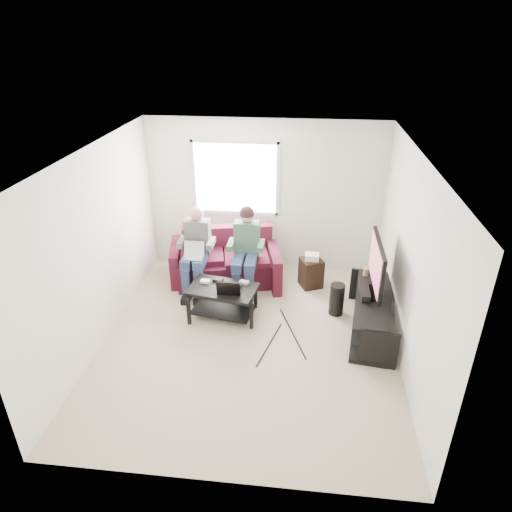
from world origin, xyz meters
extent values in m
plane|color=beige|center=(0.00, 0.00, 0.00)|extent=(4.50, 4.50, 0.00)
plane|color=white|center=(0.00, 0.00, 2.60)|extent=(4.50, 4.50, 0.00)
plane|color=silver|center=(0.00, 2.25, 1.30)|extent=(4.50, 0.00, 4.50)
plane|color=silver|center=(0.00, -2.25, 1.30)|extent=(4.50, 0.00, 4.50)
plane|color=silver|center=(-2.00, 0.00, 1.30)|extent=(0.00, 4.50, 4.50)
plane|color=silver|center=(2.00, 0.00, 1.30)|extent=(0.00, 4.50, 4.50)
cube|color=white|center=(-0.50, 2.24, 1.60)|extent=(1.40, 0.01, 1.20)
cube|color=silver|center=(-0.50, 2.23, 1.60)|extent=(1.48, 0.04, 1.28)
cube|color=#471122|center=(-0.61, 1.56, 0.21)|extent=(1.66, 1.11, 0.43)
cube|color=#471122|center=(-0.61, 1.91, 0.64)|extent=(1.54, 0.51, 0.44)
cube|color=#471122|center=(-1.44, 1.56, 0.30)|extent=(0.34, 0.93, 0.61)
cube|color=#471122|center=(0.23, 1.56, 0.30)|extent=(0.34, 0.93, 0.61)
cube|color=#471122|center=(-0.98, 1.54, 0.48)|extent=(0.84, 0.83, 0.10)
cube|color=#471122|center=(-0.23, 1.54, 0.48)|extent=(0.84, 0.83, 0.10)
cube|color=navy|center=(-1.11, 1.11, 0.60)|extent=(0.16, 0.45, 0.14)
cube|color=navy|center=(-0.91, 1.11, 0.60)|extent=(0.16, 0.45, 0.14)
cube|color=navy|center=(-1.11, 0.93, 0.26)|extent=(0.13, 0.13, 0.53)
cube|color=navy|center=(-0.91, 0.93, 0.26)|extent=(0.13, 0.13, 0.53)
cube|color=#56575B|center=(-1.01, 1.44, 0.88)|extent=(0.40, 0.22, 0.55)
sphere|color=tan|center=(-1.01, 1.46, 1.25)|extent=(0.22, 0.22, 0.22)
cube|color=navy|center=(-0.31, 1.11, 0.60)|extent=(0.16, 0.45, 0.14)
cube|color=navy|center=(-0.11, 1.11, 0.60)|extent=(0.16, 0.45, 0.14)
cube|color=navy|center=(-0.31, 0.93, 0.26)|extent=(0.13, 0.13, 0.53)
cube|color=navy|center=(-0.11, 0.93, 0.26)|extent=(0.13, 0.13, 0.53)
cube|color=#4F5252|center=(-0.21, 1.44, 0.88)|extent=(0.40, 0.22, 0.55)
sphere|color=tan|center=(-0.21, 1.46, 1.25)|extent=(0.22, 0.22, 0.22)
sphere|color=#30181C|center=(-0.21, 1.46, 1.29)|extent=(0.23, 0.23, 0.23)
cube|color=black|center=(-0.45, 0.52, 0.46)|extent=(1.07, 0.77, 0.05)
cube|color=black|center=(-0.45, 0.52, 0.11)|extent=(0.98, 0.67, 0.02)
cube|color=black|center=(-0.91, 0.25, 0.22)|extent=(0.05, 0.05, 0.44)
cube|color=black|center=(0.01, 0.25, 0.22)|extent=(0.05, 0.05, 0.44)
cube|color=black|center=(-0.91, 0.78, 0.22)|extent=(0.05, 0.05, 0.44)
cube|color=black|center=(0.01, 0.78, 0.22)|extent=(0.05, 0.05, 0.44)
cube|color=silver|center=(-0.73, 0.64, 0.51)|extent=(0.15, 0.10, 0.04)
cube|color=black|center=(-0.55, 0.70, 0.51)|extent=(0.16, 0.12, 0.04)
cube|color=gray|center=(-0.15, 0.67, 0.51)|extent=(0.16, 0.13, 0.04)
cube|color=black|center=(1.70, 0.40, 0.52)|extent=(0.71, 1.67, 0.04)
cube|color=black|center=(1.70, 0.40, 0.27)|extent=(0.66, 1.61, 0.03)
cube|color=black|center=(1.70, 0.40, 0.03)|extent=(0.71, 1.67, 0.06)
cube|color=black|center=(1.70, -0.39, 0.27)|extent=(0.49, 0.11, 0.54)
cube|color=black|center=(1.70, 1.19, 0.27)|extent=(0.49, 0.11, 0.54)
cube|color=black|center=(1.70, 0.50, 0.56)|extent=(0.12, 0.40, 0.04)
cube|color=black|center=(1.70, 0.50, 0.64)|extent=(0.06, 0.06, 0.12)
cube|color=black|center=(1.70, 0.50, 1.02)|extent=(0.05, 1.10, 0.65)
cube|color=#E13471|center=(1.67, 0.50, 1.02)|extent=(0.01, 1.01, 0.58)
cube|color=black|center=(1.58, 0.50, 0.59)|extent=(0.12, 0.50, 0.10)
cylinder|color=#AF824B|center=(1.65, 1.03, 0.60)|extent=(0.08, 0.08, 0.12)
cube|color=silver|center=(1.70, 0.00, 0.31)|extent=(0.30, 0.22, 0.06)
cube|color=gray|center=(1.70, 0.70, 0.32)|extent=(0.34, 0.26, 0.08)
cube|color=black|center=(1.70, 0.35, 0.32)|extent=(0.38, 0.30, 0.07)
cylinder|color=black|center=(1.23, 0.77, 0.25)|extent=(0.22, 0.22, 0.50)
cube|color=black|center=(1.55, 0.10, 0.01)|extent=(0.26, 0.46, 0.02)
cube|color=black|center=(0.85, 1.54, 0.25)|extent=(0.33, 0.33, 0.49)
cube|color=silver|center=(0.85, 1.54, 0.54)|extent=(0.22, 0.18, 0.10)
camera|label=1|loc=(0.67, -5.10, 3.94)|focal=32.00mm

